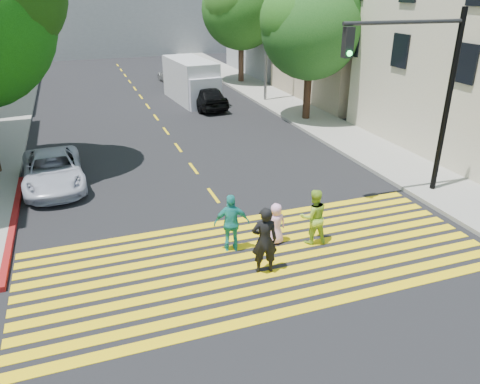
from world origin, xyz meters
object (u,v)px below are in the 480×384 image
tree_right_far (242,5)px  traffic_signal (422,81)px  pedestrian_extra (232,223)px  dark_car_parked (199,73)px  silver_car (173,75)px  white_van (192,82)px  pedestrian_woman (314,217)px  pedestrian_man (264,240)px  white_sedan (53,170)px  tree_right_near (312,23)px  dark_car_near (205,96)px  pedestrian_child (276,224)px

tree_right_far → traffic_signal: tree_right_far is taller
pedestrian_extra → dark_car_parked: pedestrian_extra is taller
silver_car → white_van: (-0.13, -6.92, 0.70)m
pedestrian_extra → silver_car: pedestrian_extra is taller
traffic_signal → pedestrian_woman: bearing=-156.3°
pedestrian_man → pedestrian_extra: bearing=-60.2°
pedestrian_man → white_sedan: bearing=-45.5°
pedestrian_woman → pedestrian_extra: (-2.47, 0.41, 0.02)m
tree_right_far → white_sedan: 23.10m
tree_right_far → dark_car_parked: tree_right_far is taller
pedestrian_extra → traffic_signal: size_ratio=0.27×
pedestrian_man → pedestrian_extra: 1.46m
white_van → dark_car_parked: bearing=66.3°
tree_right_near → traffic_signal: 11.02m
tree_right_near → dark_car_near: tree_right_near is taller
white_van → pedestrian_woman: bearing=-98.5°
tree_right_near → pedestrian_woman: size_ratio=4.52×
pedestrian_child → pedestrian_extra: (-1.40, 0.04, 0.24)m
white_sedan → white_van: bearing=52.0°
silver_car → dark_car_parked: bearing=169.2°
dark_car_near → silver_car: dark_car_near is taller
pedestrian_woman → traffic_signal: 6.28m
pedestrian_woman → pedestrian_child: pedestrian_woman is taller
tree_right_far → pedestrian_child: bearing=-107.4°
pedestrian_man → traffic_signal: bearing=-146.1°
white_sedan → white_van: (8.73, 12.35, 0.64)m
pedestrian_extra → dark_car_near: pedestrian_extra is taller
pedestrian_child → traffic_signal: bearing=-166.5°
white_sedan → dark_car_parked: size_ratio=1.06×
pedestrian_man → silver_car: (3.37, 27.58, -0.37)m
pedestrian_child → silver_car: size_ratio=0.31×
tree_right_far → pedestrian_extra: (-9.09, -24.46, -4.99)m
tree_right_near → white_sedan: (-13.84, -5.47, -4.70)m
tree_right_near → dark_car_parked: bearing=101.9°
tree_right_far → pedestrian_woman: size_ratio=4.96×
pedestrian_extra → silver_car: bearing=-85.5°
tree_right_far → dark_car_near: bearing=-124.8°
tree_right_far → dark_car_parked: (-3.11, 1.47, -5.14)m
pedestrian_child → dark_car_parked: size_ratio=0.29×
pedestrian_child → white_sedan: white_sedan is taller
dark_car_near → traffic_signal: 16.39m
dark_car_near → silver_car: size_ratio=1.06×
pedestrian_man → white_van: 20.92m
white_van → silver_car: bearing=84.0°
tree_right_near → white_sedan: size_ratio=1.66×
pedestrian_woman → pedestrian_extra: bearing=-2.3°
dark_car_parked → traffic_signal: traffic_signal is taller
white_van → white_sedan: bearing=-130.2°
tree_right_near → white_sedan: 15.61m
tree_right_near → traffic_signal: tree_right_near is taller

